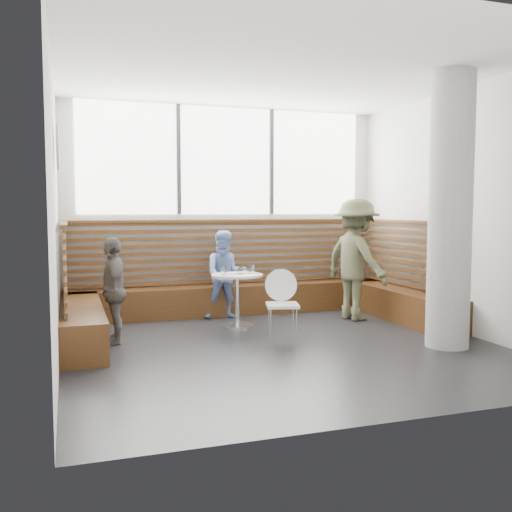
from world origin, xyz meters
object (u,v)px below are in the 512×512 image
object	(u,v)px
concrete_column	(450,211)
adult_man	(356,260)
child_left	(113,290)
cafe_table	(237,289)
child_back	(226,275)
cafe_chair	(281,298)

from	to	relation	value
concrete_column	adult_man	size ratio (longest dim) A/B	1.80
child_left	cafe_table	bearing A→B (deg)	105.49
child_back	child_left	bearing A→B (deg)	-137.84
cafe_table	child_back	distance (m)	0.63
concrete_column	child_back	size ratio (longest dim) A/B	2.44
cafe_table	child_back	world-z (taller)	child_back
cafe_table	cafe_chair	world-z (taller)	cafe_chair
adult_man	concrete_column	bearing A→B (deg)	172.46
concrete_column	adult_man	bearing A→B (deg)	96.90
cafe_chair	concrete_column	bearing A→B (deg)	-17.97
cafe_chair	child_back	bearing A→B (deg)	117.32
adult_man	child_left	distance (m)	3.53
cafe_chair	child_left	size ratio (longest dim) A/B	0.67
adult_man	child_back	world-z (taller)	adult_man
child_back	concrete_column	bearing A→B (deg)	-41.18
cafe_chair	child_left	world-z (taller)	child_left
cafe_table	adult_man	xyz separation A→B (m)	(1.81, -0.05, 0.36)
cafe_table	concrete_column	bearing A→B (deg)	-43.01
cafe_table	child_left	bearing A→B (deg)	-164.85
cafe_chair	child_left	xyz separation A→B (m)	(-2.03, 0.35, 0.14)
concrete_column	adult_man	world-z (taller)	concrete_column
concrete_column	cafe_table	distance (m)	2.98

